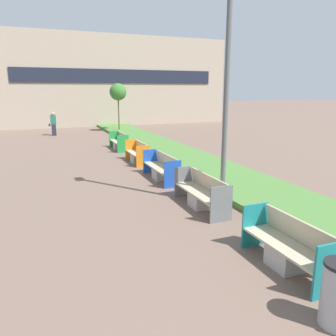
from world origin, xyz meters
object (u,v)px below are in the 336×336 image
Objects in this scene: bench_orange_frame at (138,155)px; bench_grey_frame at (202,195)px; bench_teal_frame at (288,249)px; bench_green_frame at (119,143)px; sapling_tree_far at (118,92)px; street_lamp_post at (228,49)px; pedestrian_walking at (53,124)px; bench_blue_frame at (162,170)px.

bench_grey_frame is at bearing -89.95° from bench_orange_frame.
bench_teal_frame and bench_green_frame have the same top height.
bench_green_frame is 8.61m from sapling_tree_far.
bench_teal_frame is 21.65m from sapling_tree_far.
bench_orange_frame is at bearing 90.05° from bench_grey_frame.
street_lamp_post is at bearing 79.71° from bench_teal_frame.
bench_grey_frame is 1.14× the size of bench_green_frame.
street_lamp_post is 4.54× the size of pedestrian_walking.
sapling_tree_far reaches higher than bench_blue_frame.
sapling_tree_far is (1.87, 21.39, 2.72)m from bench_teal_frame.
bench_grey_frame is at bearing -79.91° from pedestrian_walking.
bench_teal_frame and bench_grey_frame have the same top height.
street_lamp_post is (0.61, -6.40, 3.91)m from bench_orange_frame.
sapling_tree_far is at bearing 76.77° from bench_green_frame.
bench_orange_frame is (-0.01, 6.31, -0.01)m from bench_grey_frame.
street_lamp_post is 18.10m from sapling_tree_far.
sapling_tree_far is (1.87, 7.96, 2.71)m from bench_green_frame.
bench_blue_frame and bench_orange_frame have the same top height.
street_lamp_post is (0.61, 3.38, 3.91)m from bench_teal_frame.
street_lamp_post reaches higher than bench_grey_frame.
bench_grey_frame is 17.70m from pedestrian_walking.
bench_blue_frame is 0.30× the size of street_lamp_post.
sapling_tree_far is at bearing 85.00° from bench_teal_frame.
bench_blue_frame is 3.10m from bench_orange_frame.
sapling_tree_far is 2.19× the size of pedestrian_walking.
sapling_tree_far is (1.87, 17.92, 2.71)m from bench_grey_frame.
bench_green_frame is 1.18× the size of pedestrian_walking.
bench_teal_frame is 0.97× the size of bench_green_frame.
pedestrian_walking is at bearing 105.56° from bench_orange_frame.
bench_orange_frame is 0.24× the size of street_lamp_post.
bench_orange_frame is 12.07m from sapling_tree_far.
bench_teal_frame is 3.48m from bench_grey_frame.
street_lamp_post is (0.61, -10.06, 3.91)m from bench_green_frame.
bench_grey_frame is 3.95m from street_lamp_post.
bench_teal_frame is 0.85× the size of bench_grey_frame.
street_lamp_post is at bearing -8.97° from bench_grey_frame.
bench_teal_frame is 1.15× the size of pedestrian_walking.
pedestrian_walking is at bearing 102.31° from bench_blue_frame.
sapling_tree_far is 5.46m from pedestrian_walking.
pedestrian_walking is (-3.10, 14.21, 0.50)m from bench_blue_frame.
bench_teal_frame is at bearing -90.04° from bench_blue_frame.
bench_teal_frame is 1.03× the size of bench_orange_frame.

